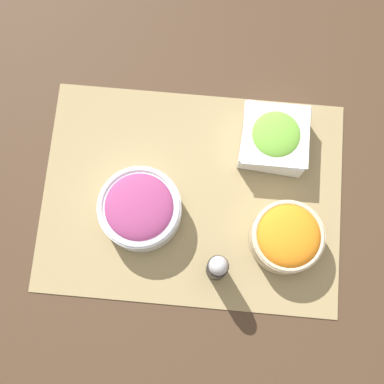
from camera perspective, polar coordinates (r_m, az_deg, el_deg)
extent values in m
plane|color=#422D1E|center=(0.96, 0.00, -0.45)|extent=(3.00, 3.00, 0.00)
cube|color=#937F56|center=(0.96, 0.00, -0.42)|extent=(0.53, 0.39, 0.00)
cylinder|color=silver|center=(0.93, -5.52, -1.88)|extent=(0.14, 0.14, 0.05)
torus|color=silver|center=(0.90, -5.68, -1.58)|extent=(0.14, 0.14, 0.01)
ellipsoid|color=#93386B|center=(0.90, -5.68, -1.58)|extent=(0.12, 0.12, 0.03)
cylinder|color=beige|center=(0.93, 10.01, -4.85)|extent=(0.12, 0.12, 0.05)
torus|color=beige|center=(0.90, 10.28, -4.63)|extent=(0.12, 0.12, 0.01)
ellipsoid|color=orange|center=(0.90, 10.28, -4.63)|extent=(0.11, 0.11, 0.04)
cube|color=white|center=(0.97, 8.72, 5.59)|extent=(0.12, 0.12, 0.05)
cube|color=white|center=(0.94, 8.96, 6.08)|extent=(0.12, 0.12, 0.00)
ellipsoid|color=#6BAD38|center=(0.94, 8.94, 6.04)|extent=(0.09, 0.09, 0.03)
cylinder|color=black|center=(0.89, 2.67, -8.13)|extent=(0.03, 0.03, 0.09)
sphere|color=#B2B2B7|center=(0.84, 2.83, -7.86)|extent=(0.03, 0.03, 0.03)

